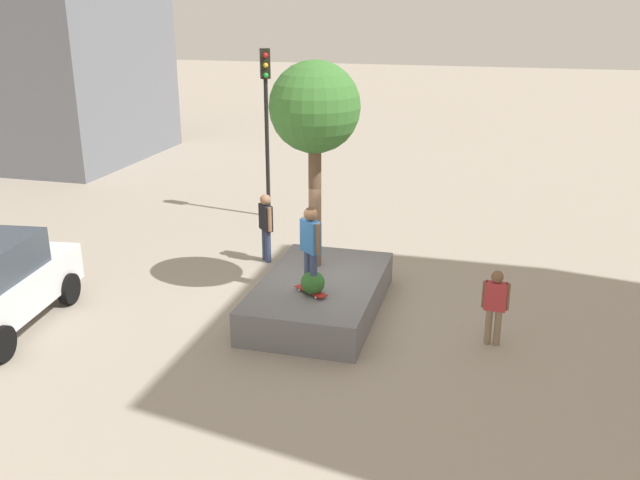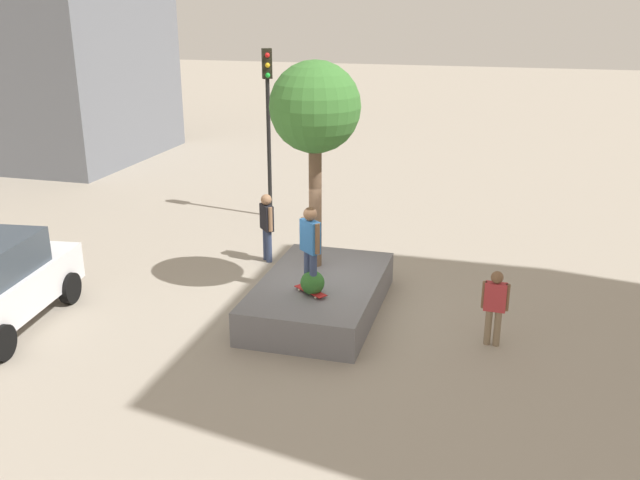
# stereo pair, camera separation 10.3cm
# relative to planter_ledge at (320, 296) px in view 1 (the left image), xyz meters

# --- Properties ---
(ground_plane) EXTENTS (120.00, 120.00, 0.00)m
(ground_plane) POSITION_rel_planter_ledge_xyz_m (0.22, 0.02, -0.36)
(ground_plane) COLOR #9E9384
(planter_ledge) EXTENTS (4.12, 2.45, 0.72)m
(planter_ledge) POSITION_rel_planter_ledge_xyz_m (0.00, 0.00, 0.00)
(planter_ledge) COLOR slate
(planter_ledge) RESTS_ON ground
(plaza_tree) EXTENTS (1.92, 1.92, 4.47)m
(plaza_tree) POSITION_rel_planter_ledge_xyz_m (0.83, 0.34, 3.81)
(plaza_tree) COLOR brown
(plaza_tree) RESTS_ON planter_ledge
(boxwood_shrub) EXTENTS (0.49, 0.49, 0.49)m
(boxwood_shrub) POSITION_rel_planter_ledge_xyz_m (-0.74, -0.05, 0.60)
(boxwood_shrub) COLOR #2D6628
(boxwood_shrub) RESTS_ON planter_ledge
(skateboard) EXTENTS (0.62, 0.78, 0.07)m
(skateboard) POSITION_rel_planter_ledge_xyz_m (-0.74, -0.01, 0.41)
(skateboard) COLOR #A51E1E
(skateboard) RESTS_ON planter_ledge
(skateboarder) EXTENTS (0.45, 0.49, 1.75)m
(skateboarder) POSITION_rel_planter_ledge_xyz_m (-0.74, -0.01, 1.44)
(skateboarder) COLOR navy
(skateboarder) RESTS_ON skateboard
(traffic_light_corner) EXTENTS (0.37, 0.36, 5.02)m
(traffic_light_corner) POSITION_rel_planter_ledge_xyz_m (6.28, 3.32, 3.03)
(traffic_light_corner) COLOR black
(traffic_light_corner) RESTS_ON ground
(passerby_with_bag) EXTENTS (0.49, 0.46, 1.76)m
(passerby_with_bag) POSITION_rel_planter_ledge_xyz_m (2.58, 2.10, 0.66)
(passerby_with_bag) COLOR navy
(passerby_with_bag) RESTS_ON ground
(bystander_watching) EXTENTS (0.24, 0.52, 1.52)m
(bystander_watching) POSITION_rel_planter_ledge_xyz_m (-0.59, -3.62, 0.52)
(bystander_watching) COLOR #847056
(bystander_watching) RESTS_ON ground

